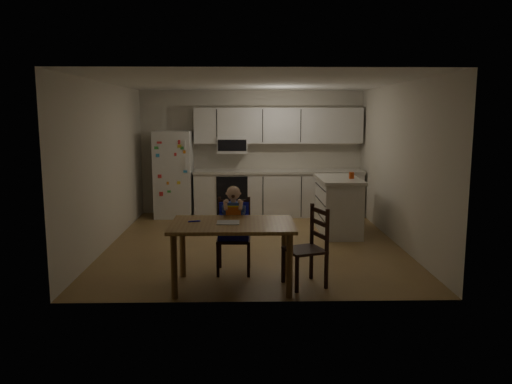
{
  "coord_description": "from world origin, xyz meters",
  "views": [
    {
      "loc": [
        -0.14,
        -7.69,
        2.03
      ],
      "look_at": [
        0.0,
        -1.4,
        1.04
      ],
      "focal_mm": 35.0,
      "sensor_mm": 36.0,
      "label": 1
    }
  ],
  "objects": [
    {
      "name": "dining_table",
      "position": [
        -0.29,
        -2.0,
        0.67
      ],
      "size": [
        1.44,
        0.92,
        0.77
      ],
      "color": "brown",
      "rests_on": "ground"
    },
    {
      "name": "refrigerator",
      "position": [
        -1.55,
        2.15,
        0.85
      ],
      "size": [
        0.72,
        0.7,
        1.7
      ],
      "primitive_type": "cube",
      "color": "silver",
      "rests_on": "ground"
    },
    {
      "name": "kitchen_island",
      "position": [
        1.45,
        0.66,
        0.48
      ],
      "size": [
        0.68,
        1.3,
        0.96
      ],
      "color": "silver",
      "rests_on": "ground"
    },
    {
      "name": "toddler_spoon",
      "position": [
        -0.75,
        -1.94,
        0.78
      ],
      "size": [
        0.12,
        0.06,
        0.02
      ],
      "primitive_type": "cylinder",
      "rotation": [
        0.0,
        1.57,
        0.35
      ],
      "color": "#1A1DBD",
      "rests_on": "dining_table"
    },
    {
      "name": "chair_side",
      "position": [
        0.65,
        -1.96,
        0.54
      ],
      "size": [
        0.54,
        0.54,
        0.95
      ],
      "rotation": [
        0.0,
        0.0,
        -1.23
      ],
      "color": "black",
      "rests_on": "ground"
    },
    {
      "name": "napkin",
      "position": [
        -0.34,
        -2.0,
        0.78
      ],
      "size": [
        0.26,
        0.23,
        0.01
      ],
      "primitive_type": "cube",
      "color": "#B2B2B7",
      "rests_on": "dining_table"
    },
    {
      "name": "red_cup",
      "position": [
        1.65,
        0.55,
        1.01
      ],
      "size": [
        0.09,
        0.09,
        0.11
      ],
      "primitive_type": "cylinder",
      "color": "#BA4012",
      "rests_on": "kitchen_island"
    },
    {
      "name": "chair_booster",
      "position": [
        -0.29,
        -1.42,
        0.68
      ],
      "size": [
        0.43,
        0.43,
        1.13
      ],
      "rotation": [
        0.0,
        0.0,
        -0.02
      ],
      "color": "black",
      "rests_on": "ground"
    },
    {
      "name": "kitchen_run",
      "position": [
        0.5,
        2.24,
        0.88
      ],
      "size": [
        3.37,
        0.62,
        2.15
      ],
      "color": "silver",
      "rests_on": "ground"
    },
    {
      "name": "room",
      "position": [
        0.0,
        0.48,
        1.25
      ],
      "size": [
        4.52,
        5.01,
        2.51
      ],
      "color": "olive",
      "rests_on": "ground"
    }
  ]
}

